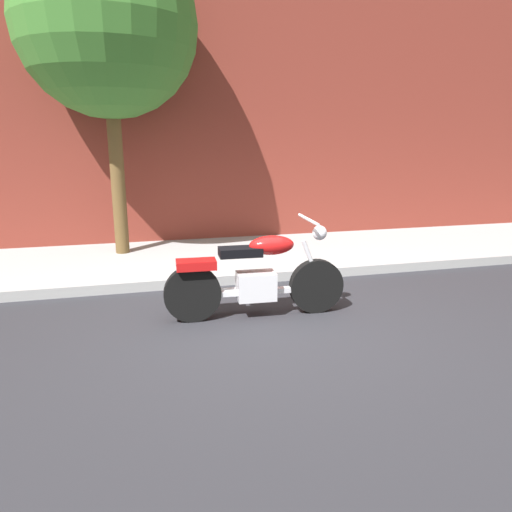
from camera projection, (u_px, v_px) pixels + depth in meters
The scene contains 5 objects.
ground_plane at pixel (264, 324), 5.28m from camera, with size 60.00×60.00×0.00m, color #28282D.
sidewalk at pixel (221, 258), 7.87m from camera, with size 21.26×2.60×0.14m, color #9F9F9F.
building_facade at pixel (202, 33), 8.41m from camera, with size 21.26×0.50×7.68m, color maroon.
motorcycle at pixel (256, 278), 5.39m from camera, with size 2.10×0.70×1.14m.
street_tree at pixel (107, 26), 7.10m from camera, with size 2.76×2.76×5.05m.
Camera 1 is at (-1.30, -4.76, 2.03)m, focal length 33.05 mm.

